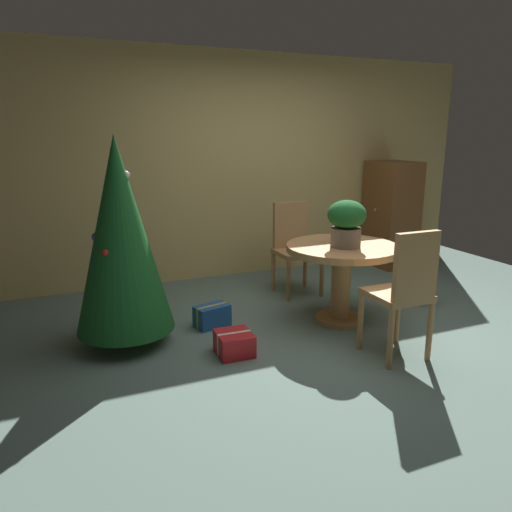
% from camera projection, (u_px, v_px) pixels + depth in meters
% --- Properties ---
extents(ground_plane, '(6.60, 6.60, 0.00)m').
position_uv_depth(ground_plane, '(345.00, 337.00, 4.09)').
color(ground_plane, slate).
extents(back_wall_panel, '(6.00, 0.10, 2.60)m').
position_uv_depth(back_wall_panel, '(248.00, 167.00, 5.73)').
color(back_wall_panel, tan).
rests_on(back_wall_panel, ground_plane).
extents(round_dining_table, '(1.01, 1.01, 0.72)m').
position_uv_depth(round_dining_table, '(342.00, 263.00, 4.31)').
color(round_dining_table, '#B27F4C').
rests_on(round_dining_table, ground_plane).
extents(flower_vase, '(0.33, 0.33, 0.41)m').
position_uv_depth(flower_vase, '(347.00, 221.00, 4.15)').
color(flower_vase, '#665B51').
rests_on(flower_vase, round_dining_table).
extents(wooden_chair_far, '(0.44, 0.41, 0.98)m').
position_uv_depth(wooden_chair_far, '(294.00, 243.00, 5.15)').
color(wooden_chair_far, '#B27F4C').
rests_on(wooden_chair_far, ground_plane).
extents(wooden_chair_near, '(0.41, 0.42, 1.01)m').
position_uv_depth(wooden_chair_near, '(404.00, 289.00, 3.56)').
color(wooden_chair_near, '#B27F4C').
rests_on(wooden_chair_near, ground_plane).
extents(holiday_tree, '(0.78, 0.78, 1.69)m').
position_uv_depth(holiday_tree, '(120.00, 235.00, 3.75)').
color(holiday_tree, brown).
rests_on(holiday_tree, ground_plane).
extents(gift_box_blue, '(0.34, 0.25, 0.20)m').
position_uv_depth(gift_box_blue, '(212.00, 316.00, 4.29)').
color(gift_box_blue, '#1E569E').
rests_on(gift_box_blue, ground_plane).
extents(gift_box_red, '(0.28, 0.29, 0.18)m').
position_uv_depth(gift_box_red, '(234.00, 343.00, 3.75)').
color(gift_box_red, red).
rests_on(gift_box_red, ground_plane).
extents(wooden_cabinet, '(0.51, 0.62, 1.35)m').
position_uv_depth(wooden_cabinet, '(391.00, 214.00, 6.21)').
color(wooden_cabinet, brown).
rests_on(wooden_cabinet, ground_plane).
extents(potted_plant, '(0.29, 0.29, 0.43)m').
position_uv_depth(potted_plant, '(417.00, 281.00, 4.87)').
color(potted_plant, '#4C382D').
rests_on(potted_plant, ground_plane).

